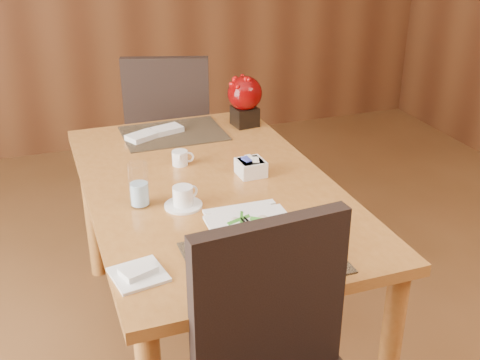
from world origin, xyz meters
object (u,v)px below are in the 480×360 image
object	(u,v)px
sugar_caddy	(251,168)
water_glass	(139,185)
creamer_jug	(180,158)
soup_setting	(251,239)
coffee_cup	(183,198)
far_chair	(170,130)
berry_decor	(245,98)
bread_plate	(139,275)
dining_table	(210,206)

from	to	relation	value
sugar_caddy	water_glass	bearing A→B (deg)	-166.70
creamer_jug	sugar_caddy	distance (m)	0.30
soup_setting	coffee_cup	world-z (taller)	soup_setting
coffee_cup	far_chair	distance (m)	1.29
far_chair	soup_setting	bearing A→B (deg)	102.88
sugar_caddy	berry_decor	xyz separation A→B (m)	(0.17, 0.53, 0.10)
water_glass	berry_decor	distance (m)	0.89
soup_setting	coffee_cup	size ratio (longest dim) A/B	2.07
berry_decor	bread_plate	world-z (taller)	berry_decor
water_glass	creamer_jug	bearing A→B (deg)	53.18
dining_table	sugar_caddy	size ratio (longest dim) A/B	14.81
dining_table	soup_setting	xyz separation A→B (m)	(-0.03, -0.52, 0.15)
dining_table	water_glass	xyz separation A→B (m)	(-0.28, -0.09, 0.18)
creamer_jug	far_chair	bearing A→B (deg)	94.21
water_glass	creamer_jug	world-z (taller)	water_glass
creamer_jug	sugar_caddy	xyz separation A→B (m)	(0.23, -0.19, 0.00)
far_chair	coffee_cup	bearing A→B (deg)	96.41
water_glass	dining_table	bearing A→B (deg)	17.61
coffee_cup	far_chair	world-z (taller)	far_chair
dining_table	far_chair	world-z (taller)	far_chair
soup_setting	sugar_caddy	world-z (taller)	soup_setting
sugar_caddy	berry_decor	world-z (taller)	berry_decor
dining_table	far_chair	size ratio (longest dim) A/B	1.51
creamer_jug	coffee_cup	bearing A→B (deg)	-88.09
water_glass	berry_decor	bearing A→B (deg)	45.61
coffee_cup	creamer_jug	distance (m)	0.36
water_glass	bread_plate	bearing A→B (deg)	-102.02
berry_decor	bread_plate	distance (m)	1.29
soup_setting	far_chair	bearing A→B (deg)	86.45
coffee_cup	creamer_jug	xyz separation A→B (m)	(0.08, 0.35, -0.00)
creamer_jug	far_chair	size ratio (longest dim) A/B	0.08
dining_table	berry_decor	size ratio (longest dim) A/B	6.34
soup_setting	creamer_jug	xyz separation A→B (m)	(-0.03, 0.72, -0.02)
soup_setting	far_chair	world-z (taller)	far_chair
water_glass	berry_decor	world-z (taller)	berry_decor
berry_decor	coffee_cup	bearing A→B (deg)	-124.84
water_glass	creamer_jug	xyz separation A→B (m)	(0.22, 0.29, -0.05)
coffee_cup	berry_decor	size ratio (longest dim) A/B	0.56
creamer_jug	far_chair	xyz separation A→B (m)	(0.17, 0.89, -0.22)
soup_setting	creamer_jug	distance (m)	0.72
creamer_jug	bread_plate	bearing A→B (deg)	-98.50
water_glass	far_chair	world-z (taller)	far_chair
sugar_caddy	far_chair	distance (m)	1.10
sugar_caddy	far_chair	xyz separation A→B (m)	(-0.07, 1.08, -0.22)
dining_table	creamer_jug	size ratio (longest dim) A/B	18.43
coffee_cup	soup_setting	bearing A→B (deg)	-73.04
berry_decor	sugar_caddy	bearing A→B (deg)	-107.81
creamer_jug	sugar_caddy	size ratio (longest dim) A/B	0.80
bread_plate	far_chair	xyz separation A→B (m)	(0.48, 1.61, -0.19)
bread_plate	sugar_caddy	bearing A→B (deg)	44.44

